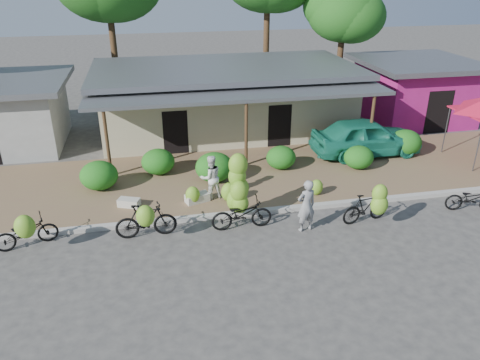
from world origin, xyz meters
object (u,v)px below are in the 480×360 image
object	(u,v)px
tree_near_right	(340,10)
teal_van	(366,137)
sack_far	(129,203)
vendor	(306,206)
bike_center	(240,201)
bike_right	(369,206)
sack_near	(197,198)
bike_left	(146,220)
bystander	(211,177)
bike_far_right	(472,199)
bike_far_left	(26,231)

from	to	relation	value
tree_near_right	teal_van	size ratio (longest dim) A/B	1.46
tree_near_right	sack_far	world-z (taller)	tree_near_right
vendor	bike_center	bearing A→B (deg)	-33.13
bike_right	bike_center	bearing A→B (deg)	69.51
sack_near	vendor	bearing A→B (deg)	-37.45
bike_left	bike_center	size ratio (longest dim) A/B	0.80
bike_right	sack_near	bearing A→B (deg)	55.37
sack_near	bystander	xyz separation A→B (m)	(0.53, 0.19, 0.68)
bike_right	bike_left	bearing A→B (deg)	75.76
bike_left	bike_right	xyz separation A→B (m)	(7.24, -0.59, 0.03)
vendor	teal_van	size ratio (longest dim) A/B	0.37
bike_left	sack_far	distance (m)	2.19
tree_near_right	bike_far_right	distance (m)	14.77
bystander	bike_far_right	bearing A→B (deg)	149.58
bike_left	teal_van	xyz separation A→B (m)	(9.77, 5.02, 0.30)
vendor	tree_near_right	bearing A→B (deg)	-127.53
sack_near	teal_van	bearing A→B (deg)	21.27
bike_right	vendor	distance (m)	2.18
tree_near_right	bike_right	bearing A→B (deg)	-107.24
bike_far_left	sack_near	xyz separation A→B (m)	(5.42, 1.78, -0.30)
bike_left	bike_right	world-z (taller)	bike_right
bike_left	sack_far	bearing A→B (deg)	14.38
sack_far	teal_van	distance (m)	10.78
bike_right	sack_near	size ratio (longest dim) A/B	2.12
tree_near_right	sack_far	bearing A→B (deg)	-136.96
bike_left	bystander	bearing A→B (deg)	-49.20
bike_center	sack_far	size ratio (longest dim) A/B	3.24
bike_left	vendor	bearing A→B (deg)	-97.25
sack_far	bike_center	bearing A→B (deg)	-27.09
bike_center	sack_far	xyz separation A→B (m)	(-3.63, 1.86, -0.64)
bike_right	bystander	size ratio (longest dim) A/B	1.09
bike_left	sack_far	size ratio (longest dim) A/B	2.59
bike_left	bike_far_left	bearing A→B (deg)	86.28
sack_far	bystander	world-z (taller)	bystander
bike_right	vendor	size ratio (longest dim) A/B	1.01
bike_center	vendor	distance (m)	2.15
bike_far_left	teal_van	bearing A→B (deg)	-86.96
bike_center	tree_near_right	bearing A→B (deg)	-33.45
sack_near	teal_van	distance (m)	8.54
bystander	teal_van	xyz separation A→B (m)	(7.40, 2.90, 0.00)
sack_far	tree_near_right	bearing A→B (deg)	43.04
bike_far_right	sack_near	xyz separation A→B (m)	(-9.37, 2.38, -0.20)
sack_near	bike_far_left	bearing A→B (deg)	-161.85
bike_left	bike_far_right	bearing A→B (deg)	-93.41
bike_right	sack_far	bearing A→B (deg)	61.59
tree_near_right	bike_far_left	distance (m)	20.76
bike_right	tree_near_right	bearing A→B (deg)	-26.83
bike_right	sack_near	xyz separation A→B (m)	(-5.41, 2.52, -0.41)
bike_right	teal_van	xyz separation A→B (m)	(2.53, 5.61, 0.27)
tree_near_right	bike_right	size ratio (longest dim) A/B	3.96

